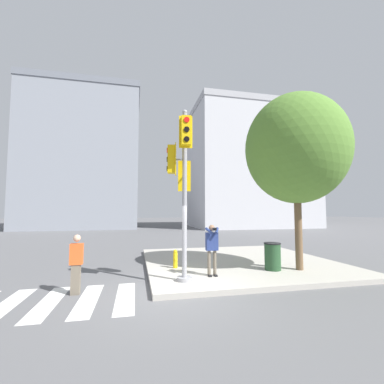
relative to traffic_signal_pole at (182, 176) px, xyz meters
name	(u,v)px	position (x,y,z in m)	size (l,w,h in m)	color
ground_plane	(169,294)	(-0.48, -0.66, -3.46)	(160.00, 160.00, 0.00)	#5B5B5E
sidewalk_corner	(238,262)	(3.02, 2.84, -3.38)	(8.00, 8.00, 0.16)	#ADA89E
traffic_signal_pole	(182,176)	(0.00, 0.00, 0.00)	(0.83, 1.16, 5.48)	#939399
person_photographer	(212,245)	(1.10, 0.39, -2.27)	(0.50, 0.53, 1.70)	black
pedestrian_distant	(76,262)	(-3.06, -0.14, -2.57)	(0.34, 0.20, 1.66)	#6B6051
street_tree	(296,149)	(4.53, 0.55, 1.25)	(3.82, 3.82, 6.66)	brown
fire_hydrant	(175,259)	(0.07, 1.83, -2.95)	(0.17, 0.23, 0.69)	yellow
trash_bin	(273,256)	(3.54, 0.74, -2.80)	(0.61, 0.61, 0.99)	#234728
building_left	(83,158)	(-8.45, 28.57, 6.04)	(14.66, 8.63, 18.98)	gray
building_right	(249,168)	(14.92, 26.86, 5.24)	(16.79, 11.17, 17.38)	#BCBCC1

